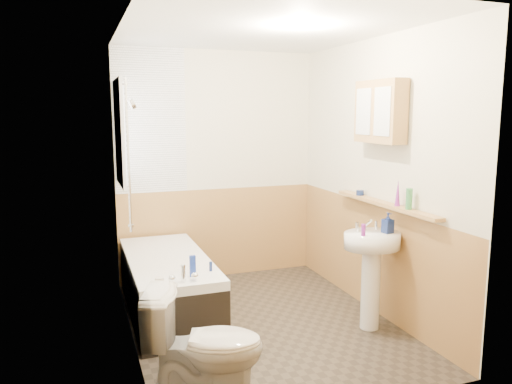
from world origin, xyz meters
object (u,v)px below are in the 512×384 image
at_px(toilet, 205,347).
at_px(medicine_cabinet, 380,112).
at_px(pine_shelf, 384,204).
at_px(sink, 372,261).
at_px(bathtub, 168,284).

height_order(toilet, medicine_cabinet, medicine_cabinet).
bearing_deg(toilet, pine_shelf, -47.91).
relative_size(toilet, medicine_cabinet, 1.26).
xyz_separation_m(sink, pine_shelf, (0.20, 0.14, 0.45)).
xyz_separation_m(sink, medicine_cabinet, (0.17, 0.22, 1.24)).
relative_size(bathtub, pine_shelf, 1.15).
bearing_deg(medicine_cabinet, sink, -127.86).
distance_m(sink, pine_shelf, 0.51).
height_order(sink, medicine_cabinet, medicine_cabinet).
height_order(bathtub, sink, sink).
relative_size(pine_shelf, medicine_cabinet, 2.41).
height_order(bathtub, pine_shelf, pine_shelf).
distance_m(toilet, sink, 1.72).
distance_m(bathtub, toilet, 1.52).
xyz_separation_m(toilet, sink, (1.60, 0.60, 0.23)).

